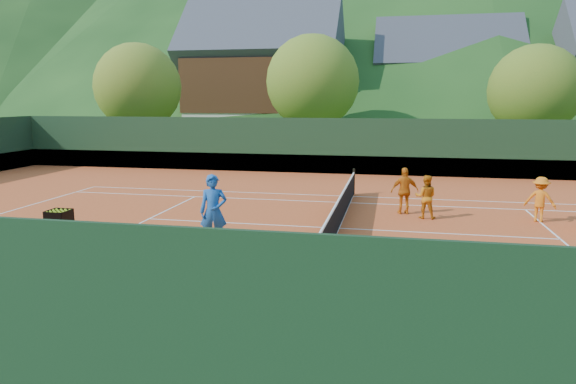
% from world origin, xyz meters
% --- Properties ---
extents(ground, '(400.00, 400.00, 0.00)m').
position_xyz_m(ground, '(0.00, 0.00, 0.00)').
color(ground, '#2F5219').
rests_on(ground, ground).
extents(clay_court, '(40.00, 24.00, 0.02)m').
position_xyz_m(clay_court, '(0.00, 0.00, 0.01)').
color(clay_court, '#B5451D').
rests_on(clay_court, ground).
extents(coach, '(0.83, 0.65, 2.00)m').
position_xyz_m(coach, '(-3.09, -2.78, 1.02)').
color(coach, '#1852A1').
rests_on(coach, clay_court).
extents(student_a, '(0.75, 0.60, 1.47)m').
position_xyz_m(student_a, '(2.72, 1.98, 0.76)').
color(student_a, orange).
rests_on(student_a, clay_court).
extents(student_b, '(1.02, 0.59, 1.64)m').
position_xyz_m(student_b, '(2.03, 2.55, 0.84)').
color(student_b, orange).
rests_on(student_b, clay_court).
extents(student_d, '(1.09, 0.85, 1.49)m').
position_xyz_m(student_d, '(6.36, 2.22, 0.76)').
color(student_d, orange).
rests_on(student_d, clay_court).
extents(tennis_ball_0, '(0.07, 0.07, 0.07)m').
position_xyz_m(tennis_ball_0, '(-0.73, -3.68, 0.05)').
color(tennis_ball_0, yellow).
rests_on(tennis_ball_0, clay_court).
extents(tennis_ball_1, '(0.07, 0.07, 0.07)m').
position_xyz_m(tennis_ball_1, '(1.04, -5.15, 0.05)').
color(tennis_ball_1, yellow).
rests_on(tennis_ball_1, clay_court).
extents(tennis_ball_2, '(0.07, 0.07, 0.07)m').
position_xyz_m(tennis_ball_2, '(-8.87, -3.04, 0.05)').
color(tennis_ball_2, yellow).
rests_on(tennis_ball_2, clay_court).
extents(tennis_ball_3, '(0.07, 0.07, 0.07)m').
position_xyz_m(tennis_ball_3, '(3.59, -5.16, 0.05)').
color(tennis_ball_3, yellow).
rests_on(tennis_ball_3, clay_court).
extents(tennis_ball_4, '(0.07, 0.07, 0.07)m').
position_xyz_m(tennis_ball_4, '(-0.21, -4.06, 0.05)').
color(tennis_ball_4, yellow).
rests_on(tennis_ball_4, clay_court).
extents(tennis_ball_5, '(0.07, 0.07, 0.07)m').
position_xyz_m(tennis_ball_5, '(0.77, -3.47, 0.05)').
color(tennis_ball_5, yellow).
rests_on(tennis_ball_5, clay_court).
extents(tennis_ball_7, '(0.07, 0.07, 0.07)m').
position_xyz_m(tennis_ball_7, '(2.89, -6.06, 0.05)').
color(tennis_ball_7, yellow).
rests_on(tennis_ball_7, clay_court).
extents(tennis_ball_9, '(0.07, 0.07, 0.07)m').
position_xyz_m(tennis_ball_9, '(-3.21, -7.53, 0.05)').
color(tennis_ball_9, yellow).
rests_on(tennis_ball_9, clay_court).
extents(tennis_ball_10, '(0.07, 0.07, 0.07)m').
position_xyz_m(tennis_ball_10, '(-5.99, -3.61, 0.05)').
color(tennis_ball_10, yellow).
rests_on(tennis_ball_10, clay_court).
extents(tennis_ball_11, '(0.07, 0.07, 0.07)m').
position_xyz_m(tennis_ball_11, '(-6.25, -5.71, 0.05)').
color(tennis_ball_11, yellow).
rests_on(tennis_ball_11, clay_court).
extents(tennis_ball_12, '(0.07, 0.07, 0.07)m').
position_xyz_m(tennis_ball_12, '(2.10, -6.50, 0.05)').
color(tennis_ball_12, yellow).
rests_on(tennis_ball_12, clay_court).
extents(tennis_ball_13, '(0.07, 0.07, 0.07)m').
position_xyz_m(tennis_ball_13, '(-1.49, -5.06, 0.05)').
color(tennis_ball_13, yellow).
rests_on(tennis_ball_13, clay_court).
extents(tennis_ball_14, '(0.07, 0.07, 0.07)m').
position_xyz_m(tennis_ball_14, '(-8.57, -1.29, 0.05)').
color(tennis_ball_14, yellow).
rests_on(tennis_ball_14, clay_court).
extents(tennis_ball_15, '(0.07, 0.07, 0.07)m').
position_xyz_m(tennis_ball_15, '(4.40, -3.40, 0.05)').
color(tennis_ball_15, yellow).
rests_on(tennis_ball_15, clay_court).
extents(tennis_ball_16, '(0.07, 0.07, 0.07)m').
position_xyz_m(tennis_ball_16, '(-1.34, -7.62, 0.05)').
color(tennis_ball_16, yellow).
rests_on(tennis_ball_16, clay_court).
extents(tennis_ball_17, '(0.07, 0.07, 0.07)m').
position_xyz_m(tennis_ball_17, '(3.13, -1.21, 0.05)').
color(tennis_ball_17, yellow).
rests_on(tennis_ball_17, clay_court).
extents(tennis_ball_18, '(0.07, 0.07, 0.07)m').
position_xyz_m(tennis_ball_18, '(-3.89, -0.90, 0.05)').
color(tennis_ball_18, yellow).
rests_on(tennis_ball_18, clay_court).
extents(tennis_ball_19, '(0.07, 0.07, 0.07)m').
position_xyz_m(tennis_ball_19, '(1.60, -4.73, 0.05)').
color(tennis_ball_19, yellow).
rests_on(tennis_ball_19, clay_court).
extents(tennis_ball_22, '(0.07, 0.07, 0.07)m').
position_xyz_m(tennis_ball_22, '(2.73, -3.27, 0.05)').
color(tennis_ball_22, yellow).
rests_on(tennis_ball_22, clay_court).
extents(tennis_ball_23, '(0.07, 0.07, 0.07)m').
position_xyz_m(tennis_ball_23, '(1.17, -6.04, 0.05)').
color(tennis_ball_23, yellow).
rests_on(tennis_ball_23, clay_court).
extents(tennis_ball_27, '(0.07, 0.07, 0.07)m').
position_xyz_m(tennis_ball_27, '(-5.15, -5.82, 0.05)').
color(tennis_ball_27, yellow).
rests_on(tennis_ball_27, clay_court).
extents(tennis_ball_28, '(0.07, 0.07, 0.07)m').
position_xyz_m(tennis_ball_28, '(-1.76, -2.17, 0.05)').
color(tennis_ball_28, yellow).
rests_on(tennis_ball_28, clay_court).
extents(court_lines, '(23.83, 11.03, 0.00)m').
position_xyz_m(court_lines, '(0.00, 0.00, 0.02)').
color(court_lines, silver).
rests_on(court_lines, clay_court).
extents(tennis_net, '(0.10, 12.07, 1.10)m').
position_xyz_m(tennis_net, '(0.00, 0.00, 0.52)').
color(tennis_net, black).
rests_on(tennis_net, clay_court).
extents(perimeter_fence, '(40.40, 24.24, 3.00)m').
position_xyz_m(perimeter_fence, '(0.00, 0.00, 1.27)').
color(perimeter_fence, '#15311A').
rests_on(perimeter_fence, clay_court).
extents(ball_hopper, '(0.57, 0.57, 1.00)m').
position_xyz_m(ball_hopper, '(-7.28, -3.47, 0.77)').
color(ball_hopper, black).
rests_on(ball_hopper, clay_court).
extents(chalet_left, '(13.80, 9.93, 12.92)m').
position_xyz_m(chalet_left, '(-10.00, 30.00, 5.65)').
color(chalet_left, beige).
rests_on(chalet_left, ground).
extents(chalet_mid, '(12.65, 8.82, 11.45)m').
position_xyz_m(chalet_mid, '(6.00, 34.00, 4.99)').
color(chalet_mid, beige).
rests_on(chalet_mid, ground).
extents(tree_a, '(6.00, 6.00, 7.88)m').
position_xyz_m(tree_a, '(-16.00, 18.00, 4.87)').
color(tree_a, '#3E2918').
rests_on(tree_a, ground).
extents(tree_b, '(6.40, 6.40, 8.40)m').
position_xyz_m(tree_b, '(-4.00, 20.00, 5.19)').
color(tree_b, '#3D2518').
rests_on(tree_b, ground).
extents(tree_c, '(5.60, 5.60, 7.35)m').
position_xyz_m(tree_c, '(10.00, 19.00, 4.54)').
color(tree_c, '#3C2418').
rests_on(tree_c, ground).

